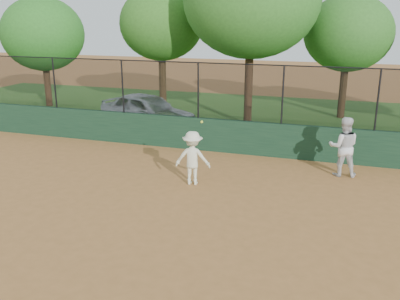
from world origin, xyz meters
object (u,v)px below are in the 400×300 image
(tree_3, at_px, (348,34))
(tree_1, at_px, (161,24))
(player_second, at_px, (343,147))
(tree_0, at_px, (43,34))
(parked_car, at_px, (147,111))
(player_main, at_px, (193,158))

(tree_3, bearing_deg, tree_1, -171.21)
(tree_1, relative_size, tree_3, 1.08)
(player_second, height_order, tree_3, tree_3)
(player_second, bearing_deg, tree_3, -96.05)
(tree_1, bearing_deg, player_second, -38.67)
(player_second, height_order, tree_0, tree_0)
(player_second, distance_m, tree_0, 17.08)
(parked_car, bearing_deg, player_main, -126.33)
(tree_1, height_order, tree_3, tree_1)
(player_main, height_order, tree_3, tree_3)
(tree_1, bearing_deg, tree_3, 8.79)
(player_main, distance_m, tree_3, 11.74)
(parked_car, height_order, player_main, player_main)
(player_second, relative_size, tree_1, 0.30)
(player_second, distance_m, tree_3, 9.01)
(tree_1, xyz_separation_m, tree_3, (8.73, 1.35, -0.40))
(tree_0, distance_m, tree_3, 15.39)
(player_second, bearing_deg, tree_0, -30.58)
(tree_0, bearing_deg, parked_car, -22.67)
(tree_0, distance_m, tree_1, 6.59)
(parked_car, xyz_separation_m, tree_3, (8.01, 4.87, 3.18))
(player_second, xyz_separation_m, tree_3, (-0.19, 8.48, 3.02))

